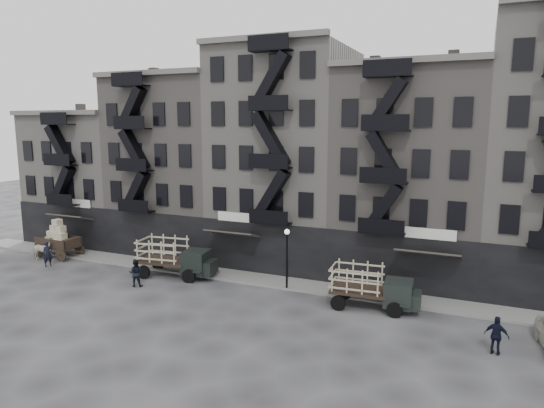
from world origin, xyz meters
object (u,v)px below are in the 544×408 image
at_px(pedestrian_west, 48,254).
at_px(policeman, 497,336).
at_px(stake_truck_west, 175,255).
at_px(stake_truck_east, 372,284).
at_px(wagon, 57,236).
at_px(horse, 41,251).
at_px(pedestrian_mid, 136,273).

height_order(pedestrian_west, policeman, pedestrian_west).
distance_m(stake_truck_west, stake_truck_east, 14.80).
xyz_separation_m(pedestrian_west, policeman, (32.51, -2.09, -0.02)).
relative_size(wagon, pedestrian_west, 1.92).
bearing_deg(policeman, wagon, 3.99).
distance_m(horse, pedestrian_mid, 11.72).
bearing_deg(wagon, stake_truck_east, 0.55).
bearing_deg(policeman, stake_truck_west, 1.15).
height_order(stake_truck_east, policeman, stake_truck_east).
height_order(horse, wagon, wagon).
bearing_deg(wagon, pedestrian_west, -54.64).
distance_m(stake_truck_east, pedestrian_west, 25.62).
xyz_separation_m(wagon, stake_truck_east, (27.15, -1.00, -0.29)).
relative_size(horse, pedestrian_west, 0.96).
distance_m(stake_truck_east, pedestrian_mid, 16.23).
bearing_deg(pedestrian_west, pedestrian_mid, -68.86).
height_order(horse, stake_truck_west, stake_truck_west).
height_order(stake_truck_west, stake_truck_east, stake_truck_west).
relative_size(horse, policeman, 0.98).
distance_m(pedestrian_mid, policeman, 22.98).
bearing_deg(stake_truck_east, pedestrian_mid, -174.78).
bearing_deg(stake_truck_east, pedestrian_west, 179.54).
bearing_deg(pedestrian_west, stake_truck_west, -52.46).
xyz_separation_m(stake_truck_east, pedestrian_mid, (-16.03, -2.53, -0.56)).
distance_m(wagon, pedestrian_west, 3.04).
distance_m(stake_truck_west, pedestrian_west, 10.97).
distance_m(horse, pedestrian_west, 2.26).
relative_size(horse, stake_truck_east, 0.35).
height_order(wagon, stake_truck_east, wagon).
distance_m(stake_truck_west, pedestrian_mid, 3.29).
bearing_deg(pedestrian_mid, horse, -33.23).
bearing_deg(pedestrian_west, policeman, -66.22).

